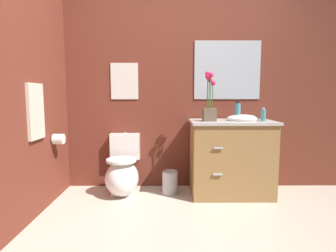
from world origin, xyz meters
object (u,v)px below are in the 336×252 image
(flower_vase, at_px, (209,105))
(soap_bottle, at_px, (263,115))
(toilet, at_px, (123,173))
(wall_poster, at_px, (124,81))
(hanging_towel, at_px, (36,111))
(toilet_paper_roll, at_px, (59,139))
(vanity_cabinet, at_px, (231,157))
(lotion_bottle, at_px, (237,112))
(wall_mirror, at_px, (227,70))
(trash_bin, at_px, (170,182))

(flower_vase, height_order, soap_bottle, flower_vase)
(toilet, bearing_deg, wall_poster, 90.00)
(toilet, height_order, wall_poster, wall_poster)
(hanging_towel, distance_m, toilet_paper_roll, 0.48)
(vanity_cabinet, xyz_separation_m, toilet_paper_roll, (-1.90, -0.17, 0.24))
(toilet, height_order, flower_vase, flower_vase)
(soap_bottle, xyz_separation_m, wall_poster, (-1.57, 0.38, 0.39))
(soap_bottle, bearing_deg, lotion_bottle, 162.79)
(flower_vase, relative_size, lotion_bottle, 2.48)
(wall_poster, height_order, wall_mirror, wall_mirror)
(lotion_bottle, distance_m, hanging_towel, 2.08)
(trash_bin, relative_size, wall_poster, 0.62)
(wall_mirror, bearing_deg, hanging_towel, -157.05)
(lotion_bottle, height_order, hanging_towel, hanging_towel)
(trash_bin, bearing_deg, wall_mirror, 21.34)
(trash_bin, distance_m, toilet_paper_roll, 1.33)
(hanging_towel, bearing_deg, toilet_paper_roll, 81.38)
(toilet, bearing_deg, trash_bin, -0.57)
(lotion_bottle, xyz_separation_m, toilet_paper_roll, (-1.96, -0.17, -0.28))
(vanity_cabinet, xyz_separation_m, wall_poster, (-1.25, 0.29, 0.87))
(wall_poster, relative_size, wall_mirror, 0.55)
(lotion_bottle, height_order, wall_poster, wall_poster)
(flower_vase, xyz_separation_m, toilet_paper_roll, (-1.63, -0.10, -0.35))
(soap_bottle, xyz_separation_m, wall_mirror, (-0.32, 0.38, 0.52))
(vanity_cabinet, height_order, wall_poster, wall_poster)
(soap_bottle, bearing_deg, vanity_cabinet, 165.60)
(flower_vase, distance_m, toilet_paper_roll, 1.67)
(lotion_bottle, height_order, toilet_paper_roll, lotion_bottle)
(toilet, bearing_deg, flower_vase, -5.33)
(flower_vase, bearing_deg, lotion_bottle, 11.11)
(trash_bin, distance_m, wall_mirror, 1.51)
(wall_poster, xyz_separation_m, wall_mirror, (1.25, 0.00, 0.13))
(soap_bottle, bearing_deg, wall_poster, 166.56)
(wall_poster, relative_size, hanging_towel, 0.84)
(flower_vase, bearing_deg, toilet, 174.67)
(soap_bottle, xyz_separation_m, toilet_paper_roll, (-2.22, -0.09, -0.25))
(toilet, xyz_separation_m, wall_mirror, (1.25, 0.27, 1.21))
(hanging_towel, bearing_deg, soap_bottle, 11.20)
(hanging_towel, xyz_separation_m, toilet_paper_roll, (0.06, 0.36, -0.32))
(toilet, height_order, trash_bin, toilet)
(toilet, distance_m, trash_bin, 0.56)
(vanity_cabinet, height_order, wall_mirror, wall_mirror)
(trash_bin, xyz_separation_m, toilet_paper_roll, (-1.20, -0.19, 0.54))
(wall_mirror, relative_size, toilet_paper_roll, 7.27)
(wall_mirror, bearing_deg, toilet_paper_roll, -166.26)
(soap_bottle, bearing_deg, flower_vase, 178.36)
(lotion_bottle, distance_m, trash_bin, 1.12)
(toilet, xyz_separation_m, soap_bottle, (1.57, -0.11, 0.69))
(wall_poster, relative_size, toilet_paper_roll, 3.97)
(flower_vase, xyz_separation_m, soap_bottle, (0.59, -0.02, -0.11))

